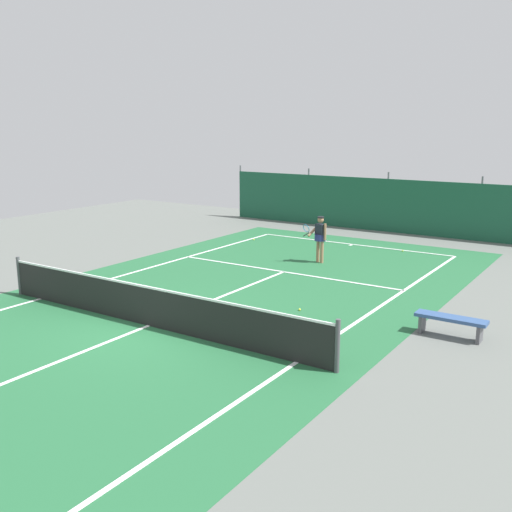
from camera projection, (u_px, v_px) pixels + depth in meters
The scene contains 9 objects.
ground_plane at pixel (149, 326), 14.26m from camera, with size 36.00×36.00×0.00m, color slate.
court_surface at pixel (149, 326), 14.26m from camera, with size 11.02×26.60×0.01m.
tennis_net at pixel (148, 306), 14.15m from camera, with size 10.12×0.10×1.10m.
back_fence at pixel (390, 216), 27.17m from camera, with size 16.30×0.98×2.70m.
tennis_player at pixel (320, 236), 20.63m from camera, with size 0.83×0.67×1.64m.
tennis_ball_near_player at pixel (300, 310), 15.41m from camera, with size 0.07×0.07×0.07m, color #CCDB33.
tennis_ball_midcourt at pixel (403, 251), 22.62m from camera, with size 0.07×0.07×0.07m, color #CCDB33.
tennis_ball_by_sideline at pixel (254, 240), 24.84m from camera, with size 0.07×0.07×0.07m, color #CCDB33.
courtside_bench at pixel (451, 321), 13.44m from camera, with size 1.60×0.40×0.49m.
Camera 1 is at (9.62, -9.89, 4.76)m, focal length 41.30 mm.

